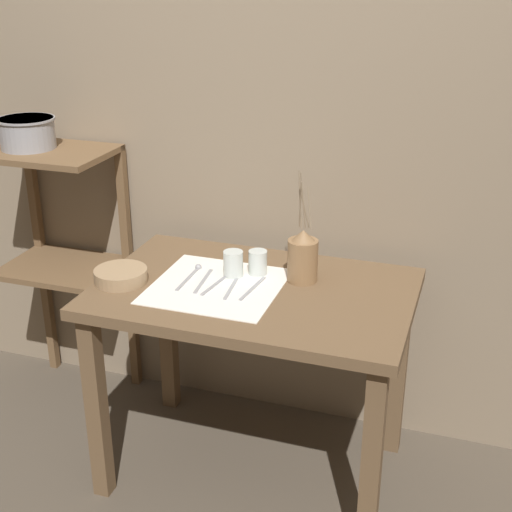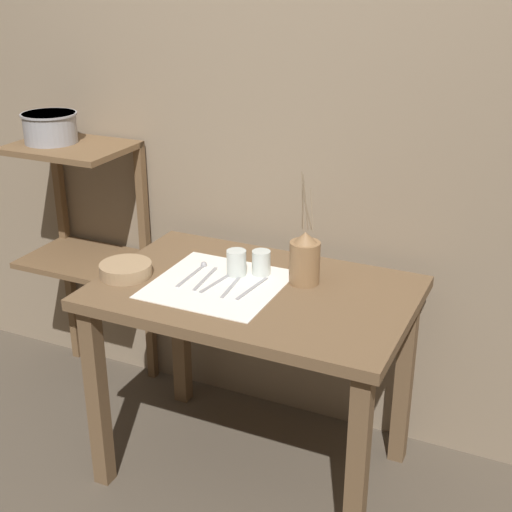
# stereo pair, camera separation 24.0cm
# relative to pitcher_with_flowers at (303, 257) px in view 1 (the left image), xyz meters

# --- Properties ---
(ground_plane) EXTENTS (12.00, 12.00, 0.00)m
(ground_plane) POSITION_rel_pitcher_with_flowers_xyz_m (-0.14, -0.11, -0.86)
(ground_plane) COLOR brown
(stone_wall_back) EXTENTS (7.00, 0.06, 2.40)m
(stone_wall_back) POSITION_rel_pitcher_with_flowers_xyz_m (-0.14, 0.35, 0.34)
(stone_wall_back) COLOR gray
(stone_wall_back) RESTS_ON ground_plane
(wooden_table) EXTENTS (1.09, 0.71, 0.77)m
(wooden_table) POSITION_rel_pitcher_with_flowers_xyz_m (-0.14, -0.11, -0.21)
(wooden_table) COLOR brown
(wooden_table) RESTS_ON ground_plane
(wooden_shelf_unit) EXTENTS (0.47, 0.36, 1.12)m
(wooden_shelf_unit) POSITION_rel_pitcher_with_flowers_xyz_m (-1.07, 0.17, -0.08)
(wooden_shelf_unit) COLOR brown
(wooden_shelf_unit) RESTS_ON ground_plane
(linen_cloth) EXTENTS (0.44, 0.43, 0.00)m
(linen_cloth) POSITION_rel_pitcher_with_flowers_xyz_m (-0.27, -0.14, -0.09)
(linen_cloth) COLOR white
(linen_cloth) RESTS_ON wooden_table
(pitcher_with_flowers) EXTENTS (0.11, 0.11, 0.39)m
(pitcher_with_flowers) POSITION_rel_pitcher_with_flowers_xyz_m (0.00, 0.00, 0.00)
(pitcher_with_flowers) COLOR olive
(pitcher_with_flowers) RESTS_ON wooden_table
(wooden_bowl) EXTENTS (0.19, 0.19, 0.05)m
(wooden_bowl) POSITION_rel_pitcher_with_flowers_xyz_m (-0.60, -0.21, -0.07)
(wooden_bowl) COLOR #9E7F5B
(wooden_bowl) RESTS_ON wooden_table
(glass_tumbler_near) EXTENTS (0.07, 0.07, 0.09)m
(glass_tumbler_near) POSITION_rel_pitcher_with_flowers_xyz_m (-0.24, -0.04, -0.04)
(glass_tumbler_near) COLOR silver
(glass_tumbler_near) RESTS_ON wooden_table
(glass_tumbler_far) EXTENTS (0.07, 0.07, 0.09)m
(glass_tumbler_far) POSITION_rel_pitcher_with_flowers_xyz_m (-0.16, -0.00, -0.04)
(glass_tumbler_far) COLOR silver
(glass_tumbler_far) RESTS_ON wooden_table
(spoon_outer) EXTENTS (0.02, 0.21, 0.02)m
(spoon_outer) POSITION_rel_pitcher_with_flowers_xyz_m (-0.38, -0.07, -0.08)
(spoon_outer) COLOR #939399
(spoon_outer) RESTS_ON wooden_table
(fork_inner) EXTENTS (0.03, 0.20, 0.00)m
(fork_inner) POSITION_rel_pitcher_with_flowers_xyz_m (-0.32, -0.13, -0.08)
(fork_inner) COLOR #939399
(fork_inner) RESTS_ON wooden_table
(knife_center) EXTENTS (0.04, 0.20, 0.00)m
(knife_center) POSITION_rel_pitcher_with_flowers_xyz_m (-0.27, -0.13, -0.08)
(knife_center) COLOR #939399
(knife_center) RESTS_ON wooden_table
(spoon_inner) EXTENTS (0.04, 0.21, 0.02)m
(spoon_inner) POSITION_rel_pitcher_with_flowers_xyz_m (-0.22, -0.08, -0.08)
(spoon_inner) COLOR #939399
(spoon_inner) RESTS_ON wooden_table
(fork_outer) EXTENTS (0.03, 0.20, 0.00)m
(fork_outer) POSITION_rel_pitcher_with_flowers_xyz_m (-0.14, -0.13, -0.08)
(fork_outer) COLOR #939399
(fork_outer) RESTS_ON wooden_table
(metal_pot_large) EXTENTS (0.22, 0.22, 0.12)m
(metal_pot_large) POSITION_rel_pitcher_with_flowers_xyz_m (-1.16, 0.12, 0.33)
(metal_pot_large) COLOR #939399
(metal_pot_large) RESTS_ON wooden_shelf_unit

